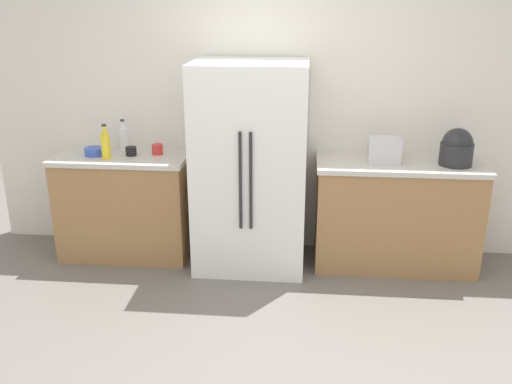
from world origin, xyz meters
The scene contains 13 objects.
ground_plane centered at (0.00, 0.00, 0.00)m, with size 10.47×10.47×0.00m, color slate.
kitchen_back_panel centered at (0.00, 1.84, 1.30)m, with size 5.24×0.10×2.60m, color silver.
counter_left centered at (-1.34, 1.50, 0.46)m, with size 1.14×0.60×0.92m.
counter_right centered at (0.99, 1.50, 0.46)m, with size 1.35×0.60×0.92m.
refrigerator centered at (-0.23, 1.42, 0.86)m, with size 0.91×0.73×1.72m.
toaster centered at (0.85, 1.47, 1.02)m, with size 0.25×0.17×0.21m, color silver.
rice_cooker centered at (1.41, 1.45, 1.05)m, with size 0.26×0.26×0.30m.
bottle_a centered at (-1.42, 1.37, 1.03)m, with size 0.08×0.08×0.29m.
bottle_b centered at (-1.36, 1.64, 1.02)m, with size 0.08×0.08×0.27m.
cup_a centered at (0.93, 1.66, 0.96)m, with size 0.09×0.09×0.09m, color orange.
cup_b centered at (-1.04, 1.54, 0.96)m, with size 0.09×0.09×0.09m, color red.
cup_c centered at (-1.25, 1.48, 0.95)m, with size 0.09×0.09×0.07m, color black.
bowl_a centered at (-1.56, 1.47, 0.95)m, with size 0.17×0.17×0.06m, color blue.
Camera 1 is at (0.22, -2.90, 2.18)m, focal length 38.62 mm.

